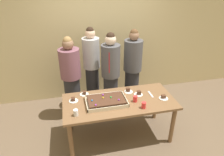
{
  "coord_description": "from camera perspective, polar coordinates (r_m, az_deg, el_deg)",
  "views": [
    {
      "loc": [
        -0.73,
        -2.65,
        2.57
      ],
      "look_at": [
        -0.09,
        0.15,
        1.1
      ],
      "focal_mm": 32.18,
      "sensor_mm": 36.0,
      "label": 1
    }
  ],
  "objects": [
    {
      "name": "ground_plane",
      "position": [
        3.76,
        1.91,
        -15.96
      ],
      "size": [
        12.0,
        12.0,
        0.0
      ],
      "primitive_type": "plane",
      "color": "brown"
    },
    {
      "name": "interior_back_panel",
      "position": [
        4.44,
        -3.1,
        13.16
      ],
      "size": [
        8.0,
        0.12,
        3.0
      ],
      "primitive_type": "cube",
      "color": "#CCB784",
      "rests_on": "ground_plane"
    },
    {
      "name": "party_table",
      "position": [
        3.35,
        2.08,
        -7.7
      ],
      "size": [
        1.82,
        0.84,
        0.75
      ],
      "color": "brown",
      "rests_on": "ground_plane"
    },
    {
      "name": "sheet_cake",
      "position": [
        3.22,
        -1.69,
        -6.53
      ],
      "size": [
        0.65,
        0.43,
        0.1
      ],
      "color": "beige",
      "rests_on": "party_table"
    },
    {
      "name": "plated_slice_near_left",
      "position": [
        3.44,
        14.42,
        -5.4
      ],
      "size": [
        0.15,
        0.15,
        0.06
      ],
      "color": "white",
      "rests_on": "party_table"
    },
    {
      "name": "plated_slice_near_right",
      "position": [
        3.33,
        -10.92,
        -6.16
      ],
      "size": [
        0.15,
        0.15,
        0.06
      ],
      "color": "white",
      "rests_on": "party_table"
    },
    {
      "name": "plated_slice_far_left",
      "position": [
        3.46,
        7.57,
        -4.42
      ],
      "size": [
        0.15,
        0.15,
        0.08
      ],
      "color": "white",
      "rests_on": "party_table"
    },
    {
      "name": "plated_slice_far_right",
      "position": [
        3.48,
        -7.88,
        -4.41
      ],
      "size": [
        0.15,
        0.15,
        0.06
      ],
      "color": "white",
      "rests_on": "party_table"
    },
    {
      "name": "plated_slice_center_front",
      "position": [
        3.53,
        4.64,
        -3.65
      ],
      "size": [
        0.15,
        0.15,
        0.08
      ],
      "color": "white",
      "rests_on": "party_table"
    },
    {
      "name": "drink_cup_nearest",
      "position": [
        3.14,
        9.0,
        -7.63
      ],
      "size": [
        0.07,
        0.07,
        0.1
      ],
      "primitive_type": "cylinder",
      "color": "red",
      "rests_on": "party_table"
    },
    {
      "name": "drink_cup_middle",
      "position": [
        3.27,
        6.62,
        -5.89
      ],
      "size": [
        0.07,
        0.07,
        0.1
      ],
      "primitive_type": "cylinder",
      "color": "red",
      "rests_on": "party_table"
    },
    {
      "name": "drink_cup_far_end",
      "position": [
        2.99,
        -10.23,
        -9.66
      ],
      "size": [
        0.07,
        0.07,
        0.1
      ],
      "primitive_type": "cylinder",
      "color": "white",
      "rests_on": "party_table"
    },
    {
      "name": "cake_server_utensil",
      "position": [
        3.52,
        10.92,
        -4.57
      ],
      "size": [
        0.03,
        0.2,
        0.01
      ],
      "primitive_type": "cube",
      "color": "silver",
      "rests_on": "party_table"
    },
    {
      "name": "person_serving_front",
      "position": [
        4.15,
        5.81,
        2.65
      ],
      "size": [
        0.37,
        0.37,
        1.68
      ],
      "rotation": [
        0.0,
        0.0,
        -2.24
      ],
      "color": "#28282D",
      "rests_on": "ground_plane"
    },
    {
      "name": "person_green_shirt_behind",
      "position": [
        4.09,
        -5.75,
        2.83
      ],
      "size": [
        0.34,
        0.34,
        1.73
      ],
      "rotation": [
        0.0,
        0.0,
        -1.5
      ],
      "color": "#28282D",
      "rests_on": "ground_plane"
    },
    {
      "name": "person_striped_tie_right",
      "position": [
        3.86,
        -11.49,
        -0.12
      ],
      "size": [
        0.38,
        0.38,
        1.64
      ],
      "rotation": [
        0.0,
        0.0,
        -1.01
      ],
      "color": "#28282D",
      "rests_on": "ground_plane"
    },
    {
      "name": "person_back_corner",
      "position": [
        3.86,
        -0.38,
        1.04
      ],
      "size": [
        0.35,
        0.35,
        1.69
      ],
      "rotation": [
        0.0,
        0.0,
        -1.88
      ],
      "color": "#28282D",
      "rests_on": "ground_plane"
    }
  ]
}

